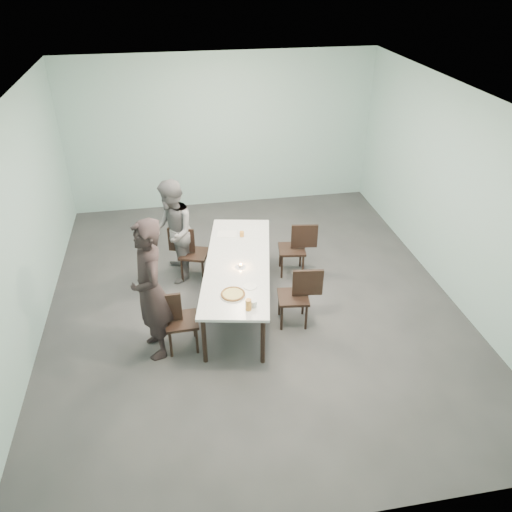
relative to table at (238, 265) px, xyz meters
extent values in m
plane|color=#333335|center=(0.22, 0.06, -0.69)|extent=(7.00, 7.00, 0.00)
cube|color=#98C0BC|center=(0.22, 3.56, 0.81)|extent=(6.00, 0.02, 3.00)
cube|color=#98C0BC|center=(0.22, -3.44, 0.81)|extent=(6.00, 0.02, 3.00)
cube|color=#98C0BC|center=(-2.78, 0.06, 0.81)|extent=(0.02, 7.00, 3.00)
cube|color=#98C0BC|center=(3.22, 0.06, 0.81)|extent=(0.02, 7.00, 3.00)
cube|color=white|center=(0.22, 0.06, 2.31)|extent=(6.00, 7.00, 0.02)
cube|color=white|center=(0.00, 0.00, 0.04)|extent=(1.38, 2.72, 0.04)
cylinder|color=black|center=(-0.60, -1.13, -0.34)|extent=(0.06, 0.06, 0.71)
cylinder|color=black|center=(-0.13, 1.27, -0.34)|extent=(0.06, 0.06, 0.71)
cylinder|color=black|center=(0.13, -1.27, -0.34)|extent=(0.06, 0.06, 0.71)
cylinder|color=black|center=(0.60, 1.13, -0.34)|extent=(0.06, 0.06, 0.71)
cube|color=black|center=(-0.86, -0.78, -0.26)|extent=(0.43, 0.43, 0.04)
cube|color=black|center=(-1.05, -0.79, -0.02)|extent=(0.42, 0.05, 0.40)
cylinder|color=black|center=(-1.02, -0.96, -0.49)|extent=(0.04, 0.04, 0.41)
cylinder|color=black|center=(-1.04, -0.62, -0.49)|extent=(0.04, 0.04, 0.41)
cylinder|color=black|center=(-0.68, -0.95, -0.49)|extent=(0.04, 0.04, 0.41)
cylinder|color=black|center=(-0.70, -0.61, -0.49)|extent=(0.04, 0.04, 0.41)
cube|color=black|center=(-0.58, 0.86, -0.26)|extent=(0.53, 0.53, 0.04)
cube|color=black|center=(-0.76, 0.92, -0.02)|extent=(0.41, 0.17, 0.40)
cylinder|color=black|center=(-0.79, 0.75, -0.49)|extent=(0.04, 0.04, 0.41)
cylinder|color=black|center=(-0.69, 1.08, -0.49)|extent=(0.04, 0.04, 0.41)
cylinder|color=black|center=(-0.47, 0.65, -0.49)|extent=(0.04, 0.04, 0.41)
cylinder|color=black|center=(-0.36, 0.97, -0.49)|extent=(0.04, 0.04, 0.41)
cube|color=black|center=(0.70, -0.54, -0.26)|extent=(0.47, 0.47, 0.04)
cube|color=black|center=(0.88, -0.56, -0.02)|extent=(0.42, 0.09, 0.40)
cylinder|color=black|center=(0.89, -0.39, -0.49)|extent=(0.04, 0.04, 0.41)
cylinder|color=black|center=(0.84, -0.73, -0.49)|extent=(0.04, 0.04, 0.41)
cylinder|color=black|center=(0.55, -0.35, -0.49)|extent=(0.04, 0.04, 0.41)
cylinder|color=black|center=(0.51, -0.68, -0.49)|extent=(0.04, 0.04, 0.41)
cube|color=black|center=(0.98, 0.73, -0.26)|extent=(0.47, 0.47, 0.04)
cube|color=black|center=(1.17, 0.70, -0.02)|extent=(0.42, 0.10, 0.40)
cylinder|color=black|center=(1.17, 0.87, -0.49)|extent=(0.04, 0.04, 0.41)
cylinder|color=black|center=(1.13, 0.53, -0.49)|extent=(0.04, 0.04, 0.41)
cylinder|color=black|center=(0.84, 0.92, -0.49)|extent=(0.04, 0.04, 0.41)
cylinder|color=black|center=(0.79, 0.58, -0.49)|extent=(0.04, 0.04, 0.41)
imported|color=black|center=(-1.20, -0.79, 0.27)|extent=(0.60, 0.79, 1.92)
imported|color=slate|center=(-0.88, 0.91, 0.14)|extent=(0.66, 0.83, 1.66)
cylinder|color=white|center=(-0.17, -0.78, 0.06)|extent=(0.34, 0.34, 0.01)
cylinder|color=#F0DE88|center=(-0.17, -0.78, 0.08)|extent=(0.30, 0.30, 0.01)
torus|color=brown|center=(-0.17, -0.78, 0.08)|extent=(0.32, 0.32, 0.03)
cylinder|color=white|center=(0.08, -0.63, 0.06)|extent=(0.18, 0.18, 0.01)
cylinder|color=orange|center=(-0.03, -1.11, 0.13)|extent=(0.08, 0.08, 0.15)
cylinder|color=silver|center=(0.05, -1.06, 0.10)|extent=(0.08, 0.08, 0.09)
cylinder|color=silver|center=(0.02, -0.14, 0.07)|extent=(0.06, 0.06, 0.03)
cylinder|color=orange|center=(0.02, -0.14, 0.10)|extent=(0.04, 0.04, 0.01)
cylinder|color=orange|center=(0.17, 0.73, 0.10)|extent=(0.07, 0.07, 0.08)
cube|color=silver|center=(-0.05, 0.84, 0.06)|extent=(0.34, 0.27, 0.01)
camera|label=1|loc=(-0.79, -5.95, 3.87)|focal=35.00mm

